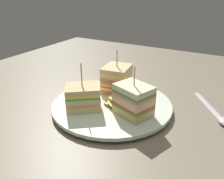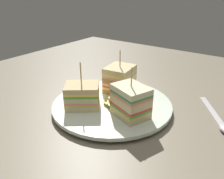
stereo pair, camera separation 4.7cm
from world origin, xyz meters
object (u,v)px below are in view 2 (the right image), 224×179
(plate, at_px, (112,105))
(spoon, at_px, (221,122))
(chip_pile, at_px, (117,101))
(sandwich_wedge_2, at_px, (82,96))
(sandwich_wedge_1, at_px, (120,79))
(sandwich_wedge_0, at_px, (131,101))

(plate, xyz_separation_m, spoon, (-0.07, 0.20, -0.00))
(plate, xyz_separation_m, chip_pile, (0.00, 0.01, 0.01))
(plate, distance_m, chip_pile, 0.02)
(plate, relative_size, sandwich_wedge_2, 2.65)
(sandwich_wedge_1, relative_size, sandwich_wedge_2, 1.03)
(sandwich_wedge_2, bearing_deg, chip_pile, 3.24)
(sandwich_wedge_1, height_order, chip_pile, sandwich_wedge_1)
(sandwich_wedge_2, relative_size, spoon, 0.69)
(sandwich_wedge_2, xyz_separation_m, spoon, (-0.12, 0.24, -0.03))
(plate, relative_size, chip_pile, 3.31)
(sandwich_wedge_2, bearing_deg, spoon, -11.27)
(chip_pile, bearing_deg, sandwich_wedge_2, -49.39)
(sandwich_wedge_0, relative_size, spoon, 0.71)
(plate, height_order, sandwich_wedge_2, sandwich_wedge_2)
(sandwich_wedge_0, bearing_deg, chip_pile, -2.64)
(plate, distance_m, sandwich_wedge_0, 0.07)
(sandwich_wedge_0, relative_size, sandwich_wedge_2, 1.02)
(plate, relative_size, spoon, 1.83)
(sandwich_wedge_1, bearing_deg, chip_pile, 21.73)
(sandwich_wedge_2, xyz_separation_m, chip_pile, (-0.04, 0.05, -0.01))
(sandwich_wedge_0, distance_m, sandwich_wedge_1, 0.11)
(spoon, bearing_deg, plate, -104.27)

